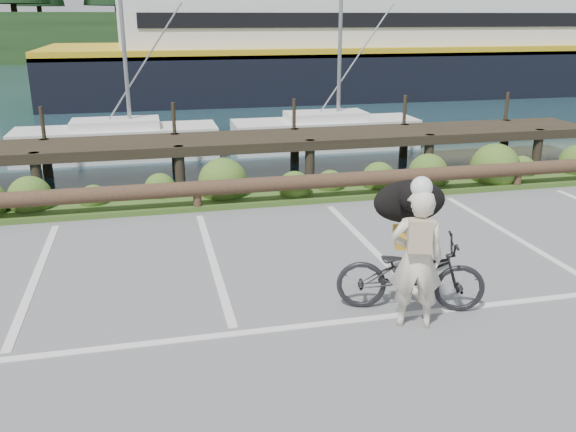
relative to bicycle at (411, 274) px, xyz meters
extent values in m
plane|color=slate|center=(-2.31, 0.24, -0.50)|extent=(72.00, 72.00, 0.00)
plane|color=#172E37|center=(-2.31, 48.24, -1.70)|extent=(160.00, 160.00, 0.00)
cube|color=#3D5B21|center=(-2.31, 5.54, -0.45)|extent=(34.00, 1.60, 0.10)
imported|color=black|center=(0.00, 0.00, 0.00)|extent=(2.00, 1.21, 0.99)
imported|color=beige|center=(-0.14, -0.42, 0.38)|extent=(0.74, 0.59, 1.75)
ellipsoid|color=black|center=(0.19, 0.58, 0.79)|extent=(0.78, 1.11, 0.58)
camera|label=1|loc=(-3.16, -6.64, 3.14)|focal=38.00mm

